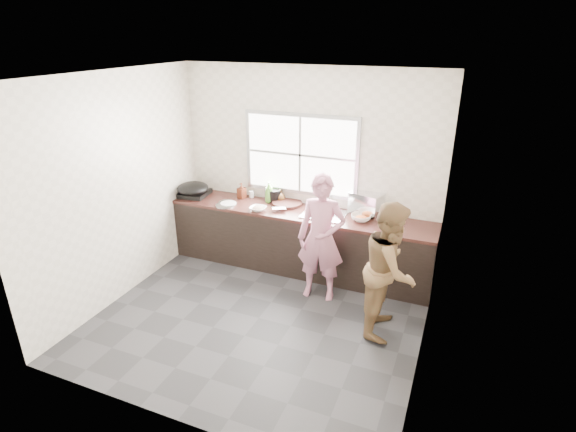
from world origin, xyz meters
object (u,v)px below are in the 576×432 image
at_px(bowl_mince, 258,209).
at_px(black_pot, 273,195).
at_px(bowl_held, 318,216).
at_px(bottle_brown_tall, 242,191).
at_px(woman, 321,242).
at_px(bottle_green, 269,192).
at_px(person_side, 390,269).
at_px(bottle_brown_short, 280,196).
at_px(bowl_crabs, 361,218).
at_px(burner, 194,193).
at_px(pot_lid_left, 225,205).
at_px(glass_jar, 252,194).
at_px(wok, 193,188).
at_px(dish_rack, 366,204).
at_px(cutting_board, 287,203).
at_px(pot_lid_right, 227,202).
at_px(plate_food, 228,203).

relative_size(bowl_mince, black_pot, 0.90).
height_order(bowl_held, bottle_brown_tall, bottle_brown_tall).
xyz_separation_m(woman, bottle_green, (-1.01, 0.71, 0.28)).
xyz_separation_m(person_side, bottle_brown_short, (-1.76, 1.14, 0.19)).
relative_size(bowl_crabs, burner, 0.50).
xyz_separation_m(bottle_brown_short, pot_lid_left, (-0.64, -0.44, -0.08)).
distance_m(bottle_brown_short, glass_jar, 0.45).
bearing_deg(woman, wok, 163.04).
distance_m(black_pot, dish_rack, 1.33).
distance_m(cutting_board, black_pot, 0.26).
bearing_deg(burner, dish_rack, 5.43).
relative_size(bowl_held, burner, 0.48).
height_order(cutting_board, glass_jar, glass_jar).
relative_size(person_side, pot_lid_left, 5.71).
height_order(bowl_mince, bowl_held, bowl_held).
relative_size(bottle_brown_short, pot_lid_right, 0.73).
distance_m(bowl_held, plate_food, 1.32).
bearing_deg(black_pot, pot_lid_right, -150.38).
bearing_deg(pot_lid_right, dish_rack, 9.74).
xyz_separation_m(person_side, bowl_mince, (-1.90, 0.72, 0.14)).
distance_m(cutting_board, bottle_green, 0.30).
height_order(person_side, cutting_board, person_side).
height_order(woman, bowl_crabs, woman).
bearing_deg(plate_food, woman, -15.68).
bearing_deg(bowl_held, bottle_brown_tall, 166.08).
xyz_separation_m(woman, pot_lid_right, (-1.55, 0.46, 0.13)).
relative_size(glass_jar, pot_lid_right, 0.44).
bearing_deg(dish_rack, burner, -158.86).
height_order(cutting_board, bowl_held, bowl_held).
height_order(cutting_board, dish_rack, dish_rack).
relative_size(person_side, pot_lid_right, 6.74).
distance_m(woman, bottle_brown_short, 1.19).
height_order(bowl_mince, pot_lid_left, bowl_mince).
height_order(person_side, bottle_green, person_side).
relative_size(cutting_board, pot_lid_right, 1.85).
distance_m(plate_food, bottle_green, 0.59).
relative_size(black_pot, plate_food, 1.08).
bearing_deg(pot_lid_left, wok, 169.33).
bearing_deg(pot_lid_left, black_pot, 39.49).
bearing_deg(pot_lid_right, pot_lid_left, -71.36).
relative_size(bowl_mince, burner, 0.52).
bearing_deg(bowl_held, woman, -65.43).
relative_size(cutting_board, pot_lid_left, 1.56).
relative_size(bottle_brown_tall, pot_lid_left, 0.78).
bearing_deg(bottle_green, black_pot, 67.68).
bearing_deg(bottle_brown_short, plate_food, -150.00).
xyz_separation_m(bottle_brown_short, pot_lid_right, (-0.68, -0.33, -0.08)).
bearing_deg(burner, person_side, -16.65).
xyz_separation_m(bottle_brown_short, wok, (-1.21, -0.33, 0.06)).
bearing_deg(bottle_brown_short, bottle_brown_tall, -172.55).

